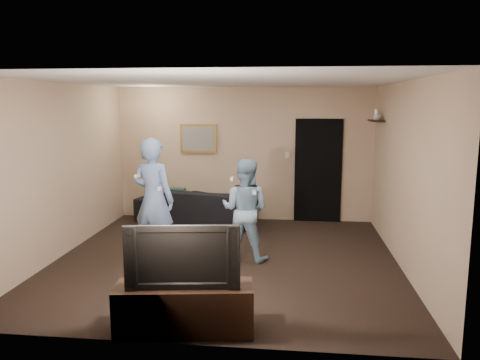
# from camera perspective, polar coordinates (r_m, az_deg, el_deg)

# --- Properties ---
(ground) EXTENTS (5.00, 5.00, 0.00)m
(ground) POSITION_cam_1_polar(r_m,az_deg,el_deg) (7.05, -1.70, -9.64)
(ground) COLOR black
(ground) RESTS_ON ground
(ceiling) EXTENTS (5.00, 5.00, 0.04)m
(ceiling) POSITION_cam_1_polar(r_m,az_deg,el_deg) (6.67, -1.82, 11.99)
(ceiling) COLOR silver
(ceiling) RESTS_ON wall_back
(wall_back) EXTENTS (5.00, 0.04, 2.60)m
(wall_back) POSITION_cam_1_polar(r_m,az_deg,el_deg) (9.20, 0.47, 3.17)
(wall_back) COLOR tan
(wall_back) RESTS_ON ground
(wall_front) EXTENTS (5.00, 0.04, 2.60)m
(wall_front) POSITION_cam_1_polar(r_m,az_deg,el_deg) (4.32, -6.50, -4.02)
(wall_front) COLOR tan
(wall_front) RESTS_ON ground
(wall_left) EXTENTS (0.04, 5.00, 2.60)m
(wall_left) POSITION_cam_1_polar(r_m,az_deg,el_deg) (7.51, -21.00, 1.13)
(wall_left) COLOR tan
(wall_left) RESTS_ON ground
(wall_right) EXTENTS (0.04, 5.00, 2.60)m
(wall_right) POSITION_cam_1_polar(r_m,az_deg,el_deg) (6.85, 19.43, 0.47)
(wall_right) COLOR tan
(wall_right) RESTS_ON ground
(sofa) EXTENTS (2.41, 1.40, 0.66)m
(sofa) POSITION_cam_1_polar(r_m,az_deg,el_deg) (9.09, -5.39, -3.14)
(sofa) COLOR black
(sofa) RESTS_ON ground
(throw_pillow) EXTENTS (0.40, 0.17, 0.39)m
(throw_pillow) POSITION_cam_1_polar(r_m,az_deg,el_deg) (9.15, -7.87, -2.15)
(throw_pillow) COLOR #164434
(throw_pillow) RESTS_ON sofa
(painting_frame) EXTENTS (0.72, 0.05, 0.57)m
(painting_frame) POSITION_cam_1_polar(r_m,az_deg,el_deg) (9.28, -5.10, 5.05)
(painting_frame) COLOR olive
(painting_frame) RESTS_ON wall_back
(painting_canvas) EXTENTS (0.62, 0.01, 0.47)m
(painting_canvas) POSITION_cam_1_polar(r_m,az_deg,el_deg) (9.26, -5.14, 5.03)
(painting_canvas) COLOR slate
(painting_canvas) RESTS_ON painting_frame
(doorway) EXTENTS (0.90, 0.06, 2.00)m
(doorway) POSITION_cam_1_polar(r_m,az_deg,el_deg) (9.17, 9.49, 1.13)
(doorway) COLOR black
(doorway) RESTS_ON ground
(light_switch) EXTENTS (0.08, 0.02, 0.12)m
(light_switch) POSITION_cam_1_polar(r_m,az_deg,el_deg) (9.12, 5.77, 3.07)
(light_switch) COLOR silver
(light_switch) RESTS_ON wall_back
(wall_shelf) EXTENTS (0.20, 0.60, 0.03)m
(wall_shelf) POSITION_cam_1_polar(r_m,az_deg,el_deg) (8.52, 16.28, 6.95)
(wall_shelf) COLOR black
(wall_shelf) RESTS_ON wall_right
(shelf_vase) EXTENTS (0.14, 0.14, 0.14)m
(shelf_vase) POSITION_cam_1_polar(r_m,az_deg,el_deg) (8.45, 16.39, 7.52)
(shelf_vase) COLOR silver
(shelf_vase) RESTS_ON wall_shelf
(shelf_figurine) EXTENTS (0.06, 0.06, 0.18)m
(shelf_figurine) POSITION_cam_1_polar(r_m,az_deg,el_deg) (8.57, 16.25, 7.67)
(shelf_figurine) COLOR silver
(shelf_figurine) RESTS_ON wall_shelf
(tv_console) EXTENTS (1.43, 0.63, 0.49)m
(tv_console) POSITION_cam_1_polar(r_m,az_deg,el_deg) (4.92, -6.79, -15.28)
(tv_console) COLOR black
(tv_console) RESTS_ON ground
(television) EXTENTS (1.13, 0.30, 0.65)m
(television) POSITION_cam_1_polar(r_m,az_deg,el_deg) (4.71, -6.93, -8.98)
(television) COLOR black
(television) RESTS_ON tv_console
(wii_player_left) EXTENTS (0.76, 0.62, 1.80)m
(wii_player_left) POSITION_cam_1_polar(r_m,az_deg,el_deg) (6.96, -10.50, -2.34)
(wii_player_left) COLOR #779ACE
(wii_player_left) RESTS_ON ground
(wii_player_right) EXTENTS (0.84, 0.73, 1.50)m
(wii_player_right) POSITION_cam_1_polar(r_m,az_deg,el_deg) (6.87, 0.60, -3.62)
(wii_player_right) COLOR #87ADC5
(wii_player_right) RESTS_ON ground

